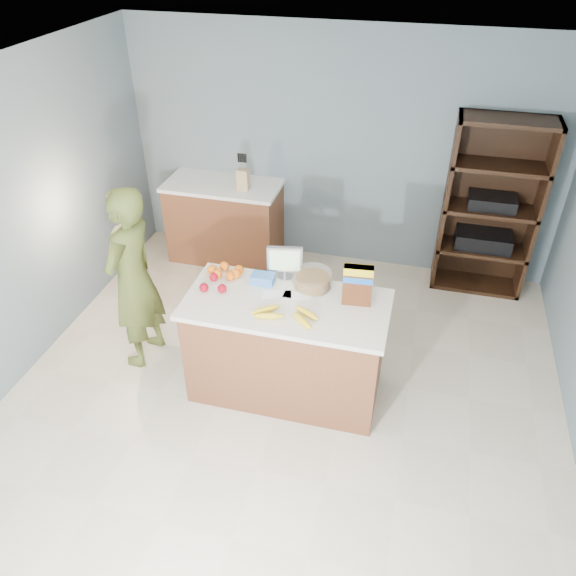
% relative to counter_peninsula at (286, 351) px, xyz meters
% --- Properties ---
extents(floor, '(4.50, 5.00, 0.02)m').
position_rel_counter_peninsula_xyz_m(floor, '(0.00, -0.30, -0.42)').
color(floor, beige).
rests_on(floor, ground).
extents(walls, '(4.52, 5.02, 2.51)m').
position_rel_counter_peninsula_xyz_m(walls, '(0.00, -0.30, 1.24)').
color(walls, slate).
rests_on(walls, ground).
extents(counter_peninsula, '(1.56, 0.76, 0.90)m').
position_rel_counter_peninsula_xyz_m(counter_peninsula, '(0.00, 0.00, 0.00)').
color(counter_peninsula, brown).
rests_on(counter_peninsula, ground).
extents(back_cabinet, '(1.24, 0.62, 0.90)m').
position_rel_counter_peninsula_xyz_m(back_cabinet, '(-1.20, 1.90, 0.04)').
color(back_cabinet, brown).
rests_on(back_cabinet, ground).
extents(shelving_unit, '(0.90, 0.40, 1.80)m').
position_rel_counter_peninsula_xyz_m(shelving_unit, '(1.55, 2.05, 0.45)').
color(shelving_unit, black).
rests_on(shelving_unit, ground).
extents(person, '(0.45, 0.63, 1.64)m').
position_rel_counter_peninsula_xyz_m(person, '(-1.34, 0.10, 0.40)').
color(person, '#4A5522').
rests_on(person, ground).
extents(knife_block, '(0.12, 0.10, 0.31)m').
position_rel_counter_peninsula_xyz_m(knife_block, '(-0.94, 1.82, 0.60)').
color(knife_block, tan).
rests_on(knife_block, back_cabinet).
extents(envelopes, '(0.39, 0.17, 0.00)m').
position_rel_counter_peninsula_xyz_m(envelopes, '(-0.02, 0.09, 0.49)').
color(envelopes, white).
rests_on(envelopes, counter_peninsula).
extents(bananas, '(0.52, 0.27, 0.05)m').
position_rel_counter_peninsula_xyz_m(bananas, '(0.04, -0.18, 0.51)').
color(bananas, yellow).
rests_on(bananas, counter_peninsula).
extents(apples, '(0.21, 0.23, 0.07)m').
position_rel_counter_peninsula_xyz_m(apples, '(-0.60, 0.04, 0.52)').
color(apples, maroon).
rests_on(apples, counter_peninsula).
extents(oranges, '(0.29, 0.20, 0.08)m').
position_rel_counter_peninsula_xyz_m(oranges, '(-0.55, 0.23, 0.52)').
color(oranges, orange).
rests_on(oranges, counter_peninsula).
extents(blue_carton, '(0.18, 0.12, 0.08)m').
position_rel_counter_peninsula_xyz_m(blue_carton, '(-0.24, 0.20, 0.52)').
color(blue_carton, blue).
rests_on(blue_carton, counter_peninsula).
extents(salad_bowl, '(0.30, 0.30, 0.13)m').
position_rel_counter_peninsula_xyz_m(salad_bowl, '(0.14, 0.26, 0.54)').
color(salad_bowl, '#267219').
rests_on(salad_bowl, counter_peninsula).
extents(tv, '(0.28, 0.12, 0.28)m').
position_rel_counter_peninsula_xyz_m(tv, '(-0.10, 0.33, 0.64)').
color(tv, silver).
rests_on(tv, counter_peninsula).
extents(cereal_box, '(0.22, 0.10, 0.33)m').
position_rel_counter_peninsula_xyz_m(cereal_box, '(0.51, 0.12, 0.67)').
color(cereal_box, '#592B14').
rests_on(cereal_box, counter_peninsula).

